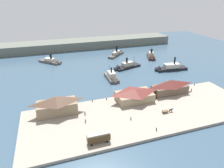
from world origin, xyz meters
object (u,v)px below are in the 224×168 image
object	(u,v)px
pedestrian_near_west_shed	(85,121)
ferry_moored_west	(117,53)
pedestrian_walking_east	(131,118)
ferry_near_quay	(52,62)
ferry_mid_harbor	(112,78)
ferry_shed_west_terminal	(57,105)
ferry_shed_east_terminal	(170,87)
ferry_approaching_west	(124,67)
pedestrian_near_east_shed	(192,90)
ferry_shed_central_terminal	(134,95)
horse_cart	(167,111)
pedestrian_near_cart	(156,129)
ferry_outer_harbor	(168,68)
pedestrian_standing_center	(85,113)
street_tram	(99,137)
ferry_moored_east	(151,57)
mooring_post_east	(107,99)
mooring_post_center_west	(92,101)
mooring_post_center_east	(194,84)

from	to	relation	value
pedestrian_near_west_shed	ferry_moored_west	size ratio (longest dim) A/B	0.09
pedestrian_walking_east	ferry_near_quay	xyz separation A→B (m)	(-28.29, 94.38, -0.60)
pedestrian_walking_east	ferry_mid_harbor	distance (m)	47.06
ferry_shed_west_terminal	ferry_shed_east_terminal	bearing A→B (deg)	0.95
pedestrian_near_west_shed	ferry_approaching_west	xyz separation A→B (m)	(41.62, 59.89, -0.69)
pedestrian_near_west_shed	pedestrian_near_east_shed	bearing A→B (deg)	9.48
ferry_shed_east_terminal	pedestrian_walking_east	bearing A→B (deg)	-151.00
ferry_shed_central_terminal	pedestrian_walking_east	distance (m)	18.05
pedestrian_walking_east	ferry_approaching_west	size ratio (longest dim) A/B	0.07
horse_cart	pedestrian_near_cart	size ratio (longest dim) A/B	3.66
ferry_outer_harbor	ferry_approaching_west	xyz separation A→B (m)	(-29.28, 13.39, -0.31)
horse_cart	pedestrian_standing_center	xyz separation A→B (m)	(-37.01, 10.14, -0.12)
pedestrian_standing_center	ferry_approaching_west	size ratio (longest dim) A/B	0.07
street_tram	ferry_moored_east	world-z (taller)	ferry_moored_east
pedestrian_walking_east	ferry_mid_harbor	world-z (taller)	ferry_mid_harbor
mooring_post_east	mooring_post_center_west	size ratio (longest dim) A/B	1.00
ferry_shed_central_terminal	mooring_post_center_east	xyz separation A→B (m)	(42.25, 5.39, -2.83)
ferry_shed_east_terminal	ferry_near_quay	world-z (taller)	ferry_shed_east_terminal
ferry_shed_west_terminal	ferry_approaching_west	distance (m)	71.50
ferry_moored_east	ferry_shed_central_terminal	bearing A→B (deg)	-124.95
pedestrian_walking_east	mooring_post_center_west	world-z (taller)	pedestrian_walking_east
pedestrian_near_west_shed	ferry_approaching_west	distance (m)	72.94
street_tram	pedestrian_standing_center	size ratio (longest dim) A/B	4.86
ferry_shed_west_terminal	pedestrian_near_east_shed	xyz separation A→B (m)	(74.09, -0.89, -3.49)
horse_cart	ferry_approaching_west	world-z (taller)	ferry_approaching_west
ferry_shed_central_terminal	pedestrian_near_west_shed	size ratio (longest dim) A/B	10.69
ferry_mid_harbor	ferry_outer_harbor	bearing A→B (deg)	5.63
ferry_shed_central_terminal	ferry_outer_harbor	world-z (taller)	ferry_outer_harbor
ferry_mid_harbor	mooring_post_center_east	bearing A→B (deg)	-30.11
ferry_moored_east	ferry_outer_harbor	distance (m)	29.46
mooring_post_center_east	ferry_mid_harbor	xyz separation A→B (m)	(-44.01, 25.52, -0.06)
pedestrian_standing_center	ferry_outer_harbor	world-z (taller)	ferry_outer_harbor
ferry_shed_west_terminal	pedestrian_standing_center	bearing A→B (deg)	-25.73
ferry_shed_west_terminal	pedestrian_near_east_shed	world-z (taller)	ferry_shed_west_terminal
ferry_shed_west_terminal	ferry_moored_east	distance (m)	105.96
street_tram	ferry_outer_harbor	xyz separation A→B (m)	(68.73, 60.55, -1.95)
pedestrian_near_west_shed	ferry_outer_harbor	world-z (taller)	ferry_outer_harbor
pedestrian_near_west_shed	ferry_approaching_west	size ratio (longest dim) A/B	0.07
ferry_shed_east_terminal	ferry_moored_east	world-z (taller)	ferry_shed_east_terminal
pedestrian_near_cart	ferry_moored_west	distance (m)	111.74
ferry_shed_central_terminal	ferry_outer_harbor	bearing A→B (deg)	39.46
pedestrian_near_east_shed	mooring_post_center_west	xyz separation A→B (m)	(-56.35, 5.95, -0.33)
ferry_mid_harbor	mooring_post_center_west	bearing A→B (deg)	-127.05
pedestrian_near_west_shed	ferry_shed_east_terminal	bearing A→B (deg)	14.02
pedestrian_near_east_shed	mooring_post_center_east	world-z (taller)	pedestrian_near_east_shed
ferry_shed_west_terminal	mooring_post_east	bearing A→B (deg)	10.59
ferry_shed_east_terminal	ferry_moored_east	xyz separation A→B (m)	(23.36, 63.43, -3.66)
street_tram	ferry_mid_harbor	size ratio (longest dim) A/B	0.49
ferry_moored_west	ferry_mid_harbor	world-z (taller)	ferry_moored_west
ferry_shed_east_terminal	pedestrian_near_west_shed	bearing A→B (deg)	-165.98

